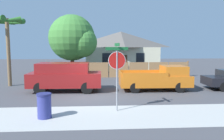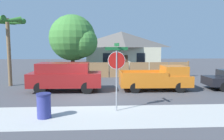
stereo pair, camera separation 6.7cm
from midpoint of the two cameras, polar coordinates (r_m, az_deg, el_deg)
ground_plane at (r=13.34m, az=-5.31°, el=-7.08°), size 80.00×80.00×0.00m
sidewalk_strip at (r=9.87m, az=-5.92°, el=-11.88°), size 36.00×3.20×0.01m
wooden_fence at (r=21.53m, az=1.70°, el=0.05°), size 14.05×0.12×1.59m
house at (r=29.32m, az=2.22°, el=5.32°), size 9.71×6.97×5.01m
oak_tree at (r=22.94m, az=-9.97°, el=8.04°), size 4.97×4.73×6.30m
palm_tree at (r=18.55m, az=-25.80°, el=10.06°), size 2.60×2.80×5.25m
red_suv at (r=15.12m, az=-12.34°, el=-1.56°), size 4.86×1.97×1.96m
orange_pickup at (r=15.53m, az=11.75°, el=-2.20°), size 4.87×1.97×1.71m
stop_sign at (r=10.20m, az=1.11°, el=1.38°), size 1.07×0.96×3.21m
trash_bin at (r=9.88m, az=-17.46°, el=-8.87°), size 0.62×0.62×1.07m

